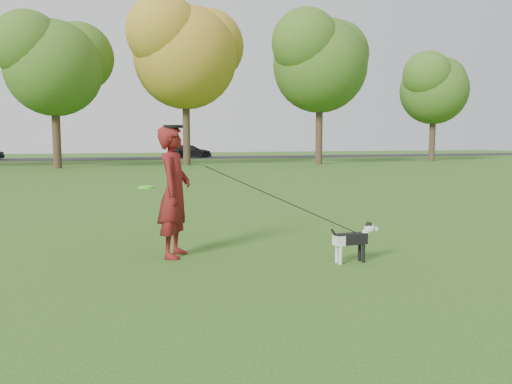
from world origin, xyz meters
name	(u,v)px	position (x,y,z in m)	size (l,w,h in m)	color
ground	(260,259)	(0.00, 0.00, 0.00)	(120.00, 120.00, 0.00)	#285116
road	(115,159)	(0.00, 40.00, 0.01)	(120.00, 7.00, 0.02)	black
man	(174,192)	(-1.12, 0.57, 0.95)	(0.69, 0.46, 1.90)	#580C16
dog	(354,238)	(1.18, -0.57, 0.35)	(0.75, 0.15, 0.57)	black
car_right	(190,151)	(6.90, 40.00, 0.61)	(1.67, 4.10, 1.19)	black
man_held_items	(281,200)	(0.30, -0.03, 0.85)	(2.94, 1.28, 1.53)	#49E81D
tree_row	(99,46)	(-1.43, 26.07, 7.41)	(51.74, 8.86, 12.01)	#38281C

